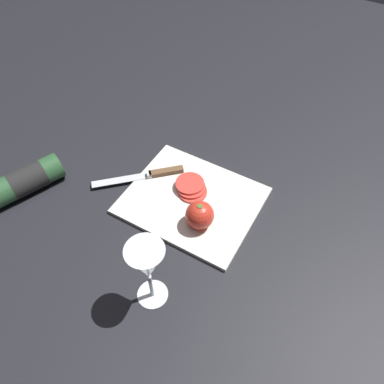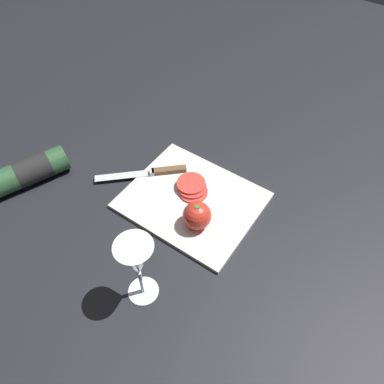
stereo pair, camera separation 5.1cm
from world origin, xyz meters
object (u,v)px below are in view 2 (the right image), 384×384
wine_bottle (23,174)px  wine_glass (137,262)px  whole_tomato (197,215)px  tomato_slice_stack_near (192,188)px  knife (158,172)px

wine_bottle → wine_glass: bearing=-7.9°
whole_tomato → tomato_slice_stack_near: size_ratio=0.78×
wine_bottle → tomato_slice_stack_near: 0.47m
wine_bottle → knife: wine_bottle is taller
wine_bottle → tomato_slice_stack_near: bearing=30.3°
whole_tomato → tomato_slice_stack_near: bearing=130.6°
wine_bottle → whole_tomato: 0.50m
knife → wine_glass: bearing=79.4°
whole_tomato → knife: (-0.19, 0.08, -0.03)m
wine_glass → knife: 0.37m
wine_bottle → knife: bearing=38.7°
wine_bottle → knife: size_ratio=1.65×
whole_tomato → wine_bottle: bearing=-162.6°
wine_glass → tomato_slice_stack_near: wine_glass is taller
wine_glass → whole_tomato: bearing=89.9°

